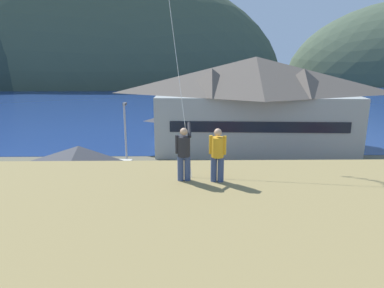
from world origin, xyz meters
TOP-DOWN VIEW (x-y plane):
  - ground_plane at (0.00, 0.00)m, footprint 600.00×600.00m
  - parking_lot_pad at (0.00, 5.00)m, footprint 40.00×20.00m
  - bay_water at (0.00, 60.00)m, footprint 360.00×84.00m
  - far_hill_east_peak at (-38.09, 111.60)m, footprint 142.52×55.52m
  - harbor_lodge at (6.61, 20.59)m, footprint 22.92×10.83m
  - storage_shed_near_lot at (-8.04, 4.38)m, footprint 6.92×5.21m
  - storage_shed_waterside at (-1.73, 22.73)m, footprint 6.22×4.02m
  - wharf_dock at (-0.49, 33.12)m, footprint 3.20×14.08m
  - moored_boat_wharfside at (-3.98, 32.82)m, footprint 2.82×7.29m
  - moored_boat_outer_mooring at (3.12, 34.91)m, footprint 2.95×7.93m
  - moored_boat_inner_slip at (-3.99, 30.86)m, footprint 3.06×7.50m
  - parked_car_front_row_end at (-1.63, 6.60)m, footprint 4.26×2.17m
  - parked_car_back_row_right at (8.81, 7.46)m, footprint 4.23×2.11m
  - parked_car_corner_spot at (-0.04, 0.53)m, footprint 4.22×2.09m
  - parked_car_front_row_red at (5.26, -0.65)m, footprint 4.24×2.14m
  - parked_car_mid_row_near at (3.02, 5.33)m, footprint 4.25×2.15m
  - parked_car_mid_row_center at (-13.75, 5.72)m, footprint 4.29×2.24m
  - parking_light_pole at (-6.00, 10.56)m, footprint 0.24×0.78m
  - person_kite_flyer at (-1.03, -7.26)m, footprint 0.51×0.66m
  - person_companion at (0.04, -7.38)m, footprint 0.54×0.40m

SIDE VIEW (x-z plane):
  - ground_plane at x=0.00m, z-range 0.00..0.00m
  - far_hill_east_peak at x=-38.09m, z-range -41.21..41.21m
  - bay_water at x=0.00m, z-range 0.00..0.03m
  - parking_lot_pad at x=0.00m, z-range 0.00..0.10m
  - wharf_dock at x=-0.49m, z-range 0.00..0.70m
  - moored_boat_outer_mooring at x=3.12m, z-range -0.36..1.80m
  - moored_boat_inner_slip at x=-3.99m, z-range -0.36..1.80m
  - moored_boat_wharfside at x=-3.98m, z-range -0.36..1.80m
  - parked_car_front_row_end at x=-1.63m, z-range 0.15..1.97m
  - parked_car_back_row_right at x=8.81m, z-range 0.15..1.97m
  - parked_car_corner_spot at x=-0.04m, z-range 0.15..1.97m
  - parked_car_front_row_red at x=5.26m, z-range 0.15..1.97m
  - parked_car_mid_row_near at x=3.02m, z-range 0.15..1.97m
  - parked_car_mid_row_center at x=-13.75m, z-range 0.15..1.97m
  - storage_shed_waterside at x=-1.73m, z-range 0.08..4.21m
  - storage_shed_near_lot at x=-8.04m, z-range 0.09..4.84m
  - parking_light_pole at x=-6.00m, z-range 0.63..7.23m
  - harbor_lodge at x=6.61m, z-range 0.33..10.62m
  - person_companion at x=0.04m, z-range 6.70..8.44m
  - person_kite_flyer at x=-1.03m, z-range 6.66..8.52m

